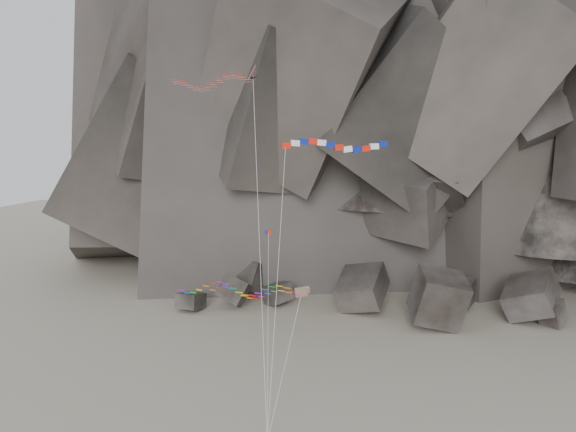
% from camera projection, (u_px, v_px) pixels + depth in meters
% --- Properties ---
extents(headland, '(110.00, 70.00, 84.00)m').
position_uv_depth(headland, '(384.00, 46.00, 108.79)').
color(headland, '#4C443E').
rests_on(headland, ground).
extents(boulder_field, '(57.74, 16.56, 9.24)m').
position_uv_depth(boulder_field, '(397.00, 300.00, 79.39)').
color(boulder_field, '#47423F').
rests_on(boulder_field, ground).
extents(delta_kite, '(11.52, 8.99, 30.26)m').
position_uv_depth(delta_kite, '(208.00, 82.00, 49.62)').
color(delta_kite, red).
rests_on(delta_kite, ground).
extents(banner_kite, '(8.88, 11.79, 23.91)m').
position_uv_depth(banner_kite, '(334.00, 147.00, 49.11)').
color(banner_kite, red).
rests_on(banner_kite, ground).
extents(parafoil_kite, '(13.76, 7.69, 11.18)m').
position_uv_depth(parafoil_kite, '(234.00, 289.00, 51.36)').
color(parafoil_kite, '#E4BB0C').
rests_on(parafoil_kite, ground).
extents(pennant_kite, '(1.56, 4.81, 16.29)m').
position_uv_depth(pennant_kite, '(268.00, 267.00, 46.58)').
color(pennant_kite, red).
rests_on(pennant_kite, ground).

